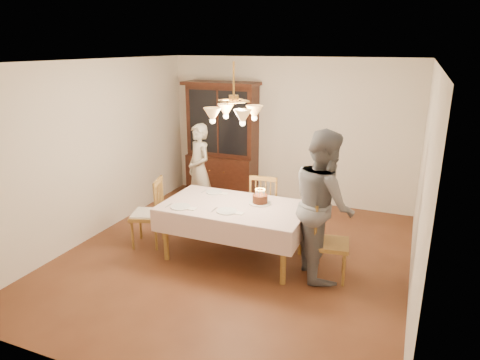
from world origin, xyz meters
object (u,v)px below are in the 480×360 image
at_px(elderly_woman, 199,169).
at_px(birthday_cake, 260,200).
at_px(dining_table, 234,210).
at_px(chair_far_side, 266,209).
at_px(china_hutch, 222,143).

xyz_separation_m(elderly_woman, birthday_cake, (1.49, -1.10, 0.04)).
bearing_deg(dining_table, chair_far_side, 77.85).
bearing_deg(birthday_cake, dining_table, -147.48).
bearing_deg(china_hutch, birthday_cake, -53.91).
distance_m(chair_far_side, elderly_woman, 1.49).
xyz_separation_m(dining_table, elderly_woman, (-1.20, 1.29, 0.09)).
bearing_deg(birthday_cake, chair_far_side, 101.43).
height_order(chair_far_side, elderly_woman, elderly_woman).
relative_size(china_hutch, birthday_cake, 7.20).
relative_size(dining_table, elderly_woman, 1.22).
bearing_deg(elderly_woman, birthday_cake, -0.11).
bearing_deg(dining_table, elderly_woman, 132.90).
bearing_deg(chair_far_side, china_hutch, 133.52).
relative_size(elderly_woman, birthday_cake, 5.18).
distance_m(dining_table, birthday_cake, 0.37).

